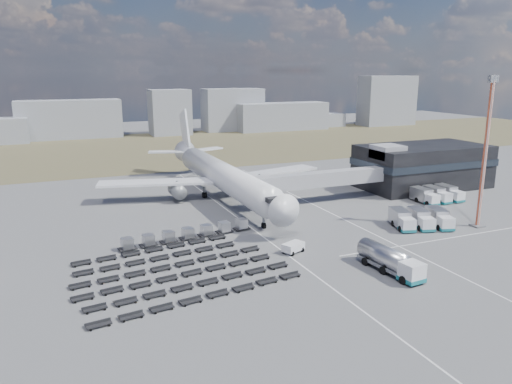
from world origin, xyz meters
name	(u,v)px	position (x,y,z in m)	size (l,w,h in m)	color
ground	(286,244)	(0.00, 0.00, 0.00)	(420.00, 420.00, 0.00)	#565659
grass_strip	(150,148)	(0.00, 110.00, 0.01)	(420.00, 90.00, 0.01)	#49422C
lane_markings	(329,231)	(9.77, 3.00, 0.01)	(47.12, 110.00, 0.01)	silver
terminal	(422,165)	(47.77, 23.96, 5.25)	(30.40, 16.40, 11.00)	black
jet_bridge	(312,180)	(15.90, 20.42, 5.05)	(30.30, 3.80, 7.05)	#939399
airliner	(220,174)	(0.00, 32.38, 5.29)	(51.59, 64.53, 17.62)	white
skyline	(103,115)	(-11.87, 146.26, 9.26)	(303.32, 22.20, 24.63)	gray
fuel_tanker	(390,260)	(7.99, -15.95, 1.76)	(3.77, 11.08, 3.51)	white
pushback_tug	(293,248)	(-0.74, -3.87, 0.77)	(3.45, 1.94, 1.54)	white
catering_truck	(246,187)	(6.69, 34.38, 1.38)	(3.89, 6.30, 2.70)	white
service_trucks_near	(421,219)	(25.94, -1.31, 1.56)	(11.09, 9.54, 2.87)	white
service_trucks_far	(437,194)	(41.57, 11.74, 1.51)	(9.14, 6.91, 2.78)	white
uld_row	(188,233)	(-14.00, 8.27, 1.06)	(22.94, 4.65, 1.78)	black
baggage_dollies	(175,271)	(-19.40, -4.78, 0.33)	(30.69, 24.21, 0.66)	black
floodlight_mast	(485,153)	(35.67, -4.96, 13.25)	(2.53, 2.04, 26.44)	#B93E1D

